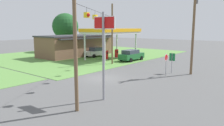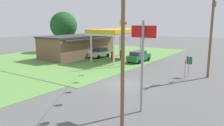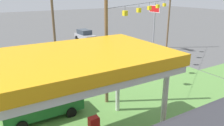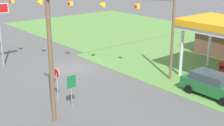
% 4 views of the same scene
% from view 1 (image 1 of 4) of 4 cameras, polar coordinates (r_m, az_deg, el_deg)
% --- Properties ---
extents(ground_plane, '(160.00, 160.00, 0.00)m').
position_cam_1_polar(ground_plane, '(23.55, -2.75, -3.99)').
color(ground_plane, '#565656').
extents(grass_verge_station_corner, '(36.00, 28.00, 0.04)m').
position_cam_1_polar(grass_verge_station_corner, '(45.10, -6.48, 2.33)').
color(grass_verge_station_corner, '#5B8E42').
rests_on(grass_verge_station_corner, ground).
extents(gas_station_canopy, '(10.00, 5.76, 5.24)m').
position_cam_1_polar(gas_station_canopy, '(37.82, -0.11, 8.22)').
color(gas_station_canopy, silver).
rests_on(gas_station_canopy, ground).
extents(gas_station_store, '(14.70, 6.86, 3.98)m').
position_cam_1_polar(gas_station_store, '(42.91, -9.31, 4.58)').
color(gas_station_store, brown).
rests_on(gas_station_store, ground).
extents(fuel_pump_near, '(0.71, 0.56, 1.54)m').
position_cam_1_polar(fuel_pump_near, '(37.03, -1.48, 2.00)').
color(fuel_pump_near, gray).
rests_on(fuel_pump_near, ground).
extents(fuel_pump_far, '(0.71, 0.56, 1.54)m').
position_cam_1_polar(fuel_pump_far, '(39.18, 1.19, 2.40)').
color(fuel_pump_far, gray).
rests_on(fuel_pump_far, ground).
extents(car_at_pumps_front, '(4.99, 2.14, 1.82)m').
position_cam_1_polar(car_at_pumps_front, '(35.86, 5.07, 2.08)').
color(car_at_pumps_front, '#1E602D').
rests_on(car_at_pumps_front, ground).
extents(car_at_pumps_rear, '(4.20, 2.35, 1.76)m').
position_cam_1_polar(car_at_pumps_rear, '(40.88, -4.24, 2.91)').
color(car_at_pumps_rear, white).
rests_on(car_at_pumps_rear, ground).
extents(stop_sign_roadside, '(0.80, 0.08, 2.50)m').
position_cam_1_polar(stop_sign_roadside, '(25.02, 13.94, 0.76)').
color(stop_sign_roadside, '#99999E').
rests_on(stop_sign_roadside, ground).
extents(stop_sign_overhead, '(0.22, 1.99, 6.49)m').
position_cam_1_polar(stop_sign_overhead, '(15.90, -2.15, 6.07)').
color(stop_sign_overhead, gray).
rests_on(stop_sign_overhead, ground).
extents(route_sign, '(0.10, 0.70, 2.40)m').
position_cam_1_polar(route_sign, '(26.71, 15.42, 1.00)').
color(route_sign, gray).
rests_on(route_sign, ground).
extents(utility_pole_main, '(2.20, 0.44, 10.13)m').
position_cam_1_polar(utility_pole_main, '(26.64, 20.57, 9.24)').
color(utility_pole_main, brown).
rests_on(utility_pole_main, ground).
extents(signal_span_gantry, '(16.15, 10.24, 8.79)m').
position_cam_1_polar(signal_span_gantry, '(22.93, -2.82, 7.94)').
color(signal_span_gantry, brown).
rests_on(signal_span_gantry, ground).
extents(tree_behind_station, '(5.90, 5.90, 8.64)m').
position_cam_1_polar(tree_behind_station, '(51.44, -12.09, 9.34)').
color(tree_behind_station, '#4C3828').
rests_on(tree_behind_station, ground).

